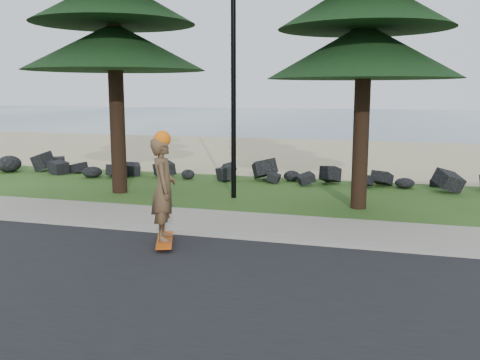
{
  "coord_description": "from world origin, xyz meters",
  "views": [
    {
      "loc": [
        4.38,
        -11.04,
        3.0
      ],
      "look_at": [
        1.13,
        0.0,
        1.07
      ],
      "focal_mm": 40.0,
      "sensor_mm": 36.0,
      "label": 1
    }
  ],
  "objects": [
    {
      "name": "kerb",
      "position": [
        0.0,
        -0.9,
        0.05
      ],
      "size": [
        160.0,
        0.2,
        0.1
      ],
      "primitive_type": "cube",
      "color": "gray",
      "rests_on": "ground"
    },
    {
      "name": "lamp_post",
      "position": [
        0.0,
        3.2,
        4.13
      ],
      "size": [
        0.25,
        0.14,
        8.14
      ],
      "color": "black",
      "rests_on": "ground"
    },
    {
      "name": "sidewalk",
      "position": [
        0.0,
        0.2,
        0.04
      ],
      "size": [
        160.0,
        2.0,
        0.08
      ],
      "primitive_type": "cube",
      "color": "gray",
      "rests_on": "ground"
    },
    {
      "name": "ground",
      "position": [
        0.0,
        0.0,
        0.0
      ],
      "size": [
        160.0,
        160.0,
        0.0
      ],
      "primitive_type": "plane",
      "color": "#274A17",
      "rests_on": "ground"
    },
    {
      "name": "road",
      "position": [
        0.0,
        -4.5,
        0.01
      ],
      "size": [
        160.0,
        7.0,
        0.02
      ],
      "primitive_type": "cube",
      "color": "black",
      "rests_on": "ground"
    },
    {
      "name": "seawall_boulders",
      "position": [
        0.0,
        5.6,
        0.0
      ],
      "size": [
        60.0,
        2.4,
        1.1
      ],
      "primitive_type": null,
      "color": "black",
      "rests_on": "ground"
    },
    {
      "name": "ocean",
      "position": [
        0.0,
        51.0,
        0.0
      ],
      "size": [
        160.0,
        58.0,
        0.01
      ],
      "primitive_type": "cube",
      "color": "#3D5F75",
      "rests_on": "ground"
    },
    {
      "name": "beach_sand",
      "position": [
        0.0,
        14.5,
        0.01
      ],
      "size": [
        160.0,
        15.0,
        0.01
      ],
      "primitive_type": "cube",
      "color": "tan",
      "rests_on": "ground"
    },
    {
      "name": "skateboarder",
      "position": [
        0.11,
        -1.75,
        1.12
      ],
      "size": [
        0.72,
        1.22,
        2.23
      ],
      "rotation": [
        0.0,
        0.0,
        1.96
      ],
      "color": "#C3470B",
      "rests_on": "ground"
    }
  ]
}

